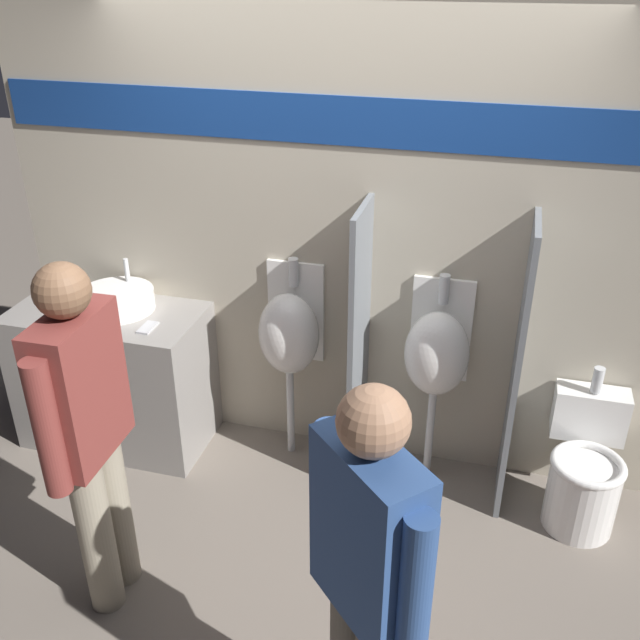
% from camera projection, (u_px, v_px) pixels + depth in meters
% --- Properties ---
extents(ground_plane, '(16.00, 16.00, 0.00)m').
position_uv_depth(ground_plane, '(312.00, 502.00, 3.92)').
color(ground_plane, '#70665B').
extents(display_wall, '(3.81, 0.07, 2.70)m').
position_uv_depth(display_wall, '(341.00, 232.00, 3.80)').
color(display_wall, '#B2A893').
rests_on(display_wall, ground_plane).
extents(sink_counter, '(1.10, 0.57, 0.86)m').
position_uv_depth(sink_counter, '(115.00, 376.00, 4.27)').
color(sink_counter, gray).
rests_on(sink_counter, ground_plane).
extents(sink_basin, '(0.43, 0.43, 0.25)m').
position_uv_depth(sink_basin, '(117.00, 300.00, 4.08)').
color(sink_basin, white).
rests_on(sink_basin, sink_counter).
extents(cell_phone, '(0.07, 0.14, 0.01)m').
position_uv_depth(cell_phone, '(148.00, 328.00, 3.89)').
color(cell_phone, '#B7B7BC').
rests_on(cell_phone, sink_counter).
extents(divider_near_counter, '(0.03, 0.43, 1.60)m').
position_uv_depth(divider_near_counter, '(359.00, 349.00, 3.82)').
color(divider_near_counter, slate).
rests_on(divider_near_counter, ground_plane).
extents(divider_mid, '(0.03, 0.43, 1.60)m').
position_uv_depth(divider_mid, '(516.00, 370.00, 3.62)').
color(divider_mid, slate).
rests_on(divider_mid, ground_plane).
extents(urinal_near_counter, '(0.34, 0.30, 1.21)m').
position_uv_depth(urinal_near_counter, '(289.00, 333.00, 3.97)').
color(urinal_near_counter, silver).
rests_on(urinal_near_counter, ground_plane).
extents(urinal_far, '(0.34, 0.30, 1.21)m').
position_uv_depth(urinal_far, '(437.00, 353.00, 3.78)').
color(urinal_far, silver).
rests_on(urinal_far, ground_plane).
extents(toilet, '(0.37, 0.54, 0.82)m').
position_uv_depth(toilet, '(584.00, 473.00, 3.70)').
color(toilet, white).
rests_on(toilet, ground_plane).
extents(person_in_vest, '(0.22, 0.59, 1.68)m').
position_uv_depth(person_in_vest, '(88.00, 430.00, 2.97)').
color(person_in_vest, gray).
rests_on(person_in_vest, ground_plane).
extents(person_with_lanyard, '(0.44, 0.43, 1.65)m').
position_uv_depth(person_with_lanyard, '(367.00, 581.00, 2.29)').
color(person_with_lanyard, '#666056').
rests_on(person_with_lanyard, ground_plane).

